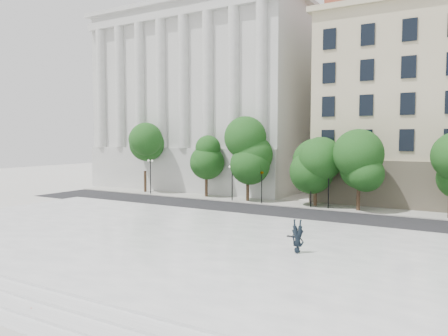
{
  "coord_description": "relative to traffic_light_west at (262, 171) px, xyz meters",
  "views": [
    {
      "loc": [
        18.42,
        -20.85,
        7.36
      ],
      "look_at": [
        0.24,
        10.0,
        4.85
      ],
      "focal_mm": 35.0,
      "sensor_mm": 36.0,
      "label": 1
    }
  ],
  "objects": [
    {
      "name": "person_lying",
      "position": [
        11.38,
        -18.77,
        -2.93
      ],
      "size": [
        0.97,
        2.1,
        0.55
      ],
      "primitive_type": "imported",
      "rotation": [
        -1.54,
        0.0,
        0.12
      ],
      "color": "black",
      "rests_on": "plaza"
    },
    {
      "name": "ground",
      "position": [
        2.2,
        -22.3,
        -3.65
      ],
      "size": [
        160.0,
        160.0,
        0.0
      ],
      "primitive_type": "plane",
      "color": "beige",
      "rests_on": "ground"
    },
    {
      "name": "building_west",
      "position": [
        -14.8,
        16.27,
        9.23
      ],
      "size": [
        31.5,
        27.65,
        25.6
      ],
      "color": "beige",
      "rests_on": "ground"
    },
    {
      "name": "skateboard",
      "position": [
        9.52,
        -15.01,
        -3.17
      ],
      "size": [
        0.73,
        0.26,
        0.07
      ],
      "primitive_type": "cube",
      "rotation": [
        0.0,
        0.0,
        -0.11
      ],
      "color": "black",
      "rests_on": "plaza"
    },
    {
      "name": "street_trees",
      "position": [
        4.2,
        1.25,
        1.31
      ],
      "size": [
        45.19,
        5.2,
        8.09
      ],
      "color": "#382619",
      "rests_on": "ground"
    },
    {
      "name": "traffic_light_west",
      "position": [
        0.0,
        0.0,
        0.0
      ],
      "size": [
        0.36,
        1.64,
        4.16
      ],
      "color": "black",
      "rests_on": "ground"
    },
    {
      "name": "street",
      "position": [
        2.2,
        -4.3,
        -3.64
      ],
      "size": [
        60.0,
        8.0,
        0.02
      ],
      "primitive_type": "cube",
      "color": "black",
      "rests_on": "ground"
    },
    {
      "name": "plaza_steps",
      "position": [
        2.2,
        -31.2,
        -3.53
      ],
      "size": [
        44.0,
        3.0,
        0.3
      ],
      "color": "white",
      "rests_on": "ground"
    },
    {
      "name": "far_sidewalk",
      "position": [
        2.2,
        1.7,
        -3.59
      ],
      "size": [
        60.0,
        4.0,
        0.12
      ],
      "primitive_type": "cube",
      "color": "#ADAAA0",
      "rests_on": "ground"
    },
    {
      "name": "traffic_light_east",
      "position": [
        5.62,
        0.0,
        0.07
      ],
      "size": [
        1.03,
        1.82,
        4.23
      ],
      "color": "black",
      "rests_on": "ground"
    },
    {
      "name": "plaza",
      "position": [
        2.2,
        -19.3,
        -3.43
      ],
      "size": [
        44.0,
        22.0,
        0.45
      ],
      "primitive_type": "cube",
      "color": "white",
      "rests_on": "ground"
    },
    {
      "name": "lamp_posts",
      "position": [
        1.5,
        0.3,
        -0.72
      ],
      "size": [
        36.7,
        0.28,
        4.53
      ],
      "color": "black",
      "rests_on": "ground"
    }
  ]
}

